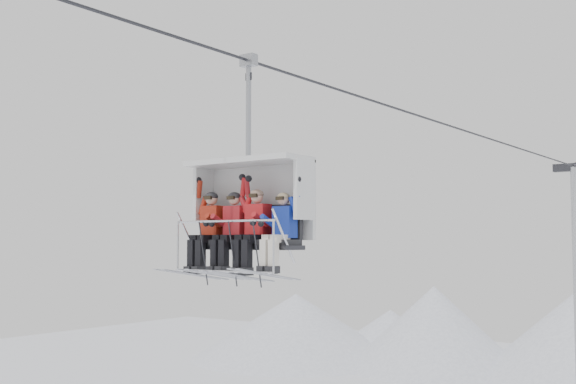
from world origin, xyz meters
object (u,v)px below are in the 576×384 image
Objects in this scene: skier_far_left at (208,228)px; skier_center_right at (254,228)px; skier_center_left at (231,229)px; chairlift_carrier at (252,203)px; skier_far_right at (280,229)px.

skier_far_left and skier_center_right have the same top height.
skier_center_right is at bearing 0.00° from skier_far_left.
skier_center_right is (0.52, 0.00, 0.01)m from skier_center_left.
skier_center_right is (1.08, 0.00, 0.00)m from skier_far_left.
skier_center_left is (-0.24, -0.31, -0.48)m from chairlift_carrier.
chairlift_carrier is at bearing 20.79° from skier_far_left.
skier_far_right is (1.67, -0.01, -0.04)m from skier_far_left.
skier_center_right is 0.58m from skier_far_right.
skier_center_right is 1.00× the size of skier_far_right.
skier_far_left is 1.00× the size of skier_far_right.
skier_center_right reaches higher than skier_far_right.
chairlift_carrier is 2.36× the size of skier_far_left.
chairlift_carrier is at bearing 51.70° from skier_center_left.
skier_center_left is at bearing -0.33° from skier_far_left.
skier_far_right is at bearing -1.05° from skier_center_right.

